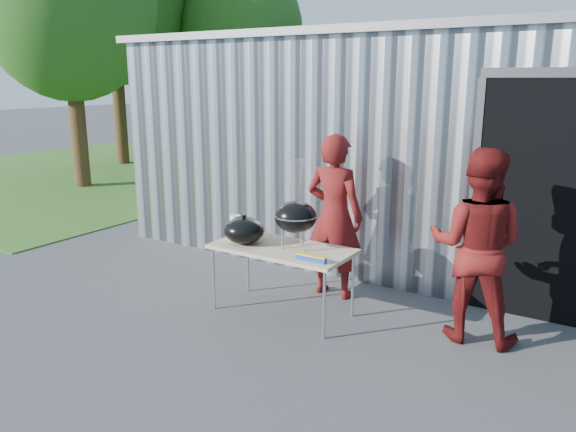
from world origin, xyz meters
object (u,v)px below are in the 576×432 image
Objects in this scene: person_cook at (334,216)px; person_bystander at (476,246)px; kettle_grill at (296,210)px; folding_table at (282,250)px.

person_bystander is (1.68, -0.29, -0.01)m from person_cook.
kettle_grill is 0.50× the size of person_bystander.
kettle_grill is at bearing 84.64° from person_cook.
person_bystander reaches higher than folding_table.
kettle_grill is 0.49× the size of person_cook.
kettle_grill is at bearing 8.22° from person_bystander.
person_cook reaches higher than person_bystander.
person_bystander is at bearing 14.64° from folding_table.
person_cook is at bearing 74.84° from folding_table.
kettle_grill is at bearing 17.06° from folding_table.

